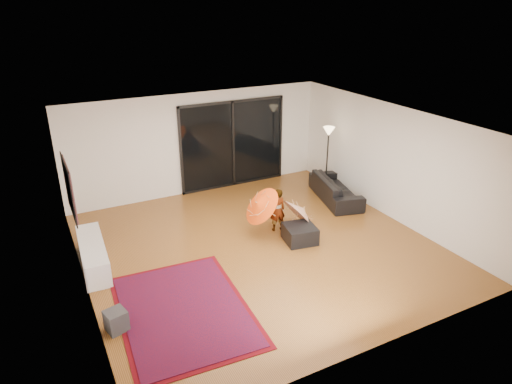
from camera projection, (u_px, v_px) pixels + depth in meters
floor at (259, 247)px, 9.74m from camera, size 7.00×7.00×0.00m
ceiling at (260, 123)px, 8.68m from camera, size 7.00×7.00×0.00m
wall_back at (198, 143)px, 12.07m from camera, size 7.00×0.00×7.00m
wall_front at (376, 275)px, 6.35m from camera, size 7.00×0.00×7.00m
wall_left at (77, 225)px, 7.73m from camera, size 0.00×7.00×7.00m
wall_right at (391, 162)px, 10.69m from camera, size 0.00×7.00×7.00m
sliding_door at (233, 144)px, 12.52m from camera, size 3.06×0.07×2.40m
painting at (69, 188)px, 8.44m from camera, size 0.04×1.28×1.08m
media_console at (93, 255)px, 8.96m from camera, size 0.55×1.85×0.51m
speaker at (116, 321)px, 7.24m from camera, size 0.38×0.38×0.36m
persian_rug at (184, 310)px, 7.75m from camera, size 2.29×3.08×0.02m
sofa at (336, 189)px, 11.94m from camera, size 1.28×2.17×0.59m
ottoman at (300, 234)px, 9.90m from camera, size 0.75×0.75×0.37m
floor_lamp at (328, 141)px, 12.10m from camera, size 0.31×0.31×1.78m
child at (277, 210)px, 10.26m from camera, size 0.39×0.28×1.01m
parasol_orange at (257, 206)px, 9.90m from camera, size 0.74×0.91×0.91m
parasol_white at (304, 207)px, 10.39m from camera, size 0.73×0.92×0.97m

